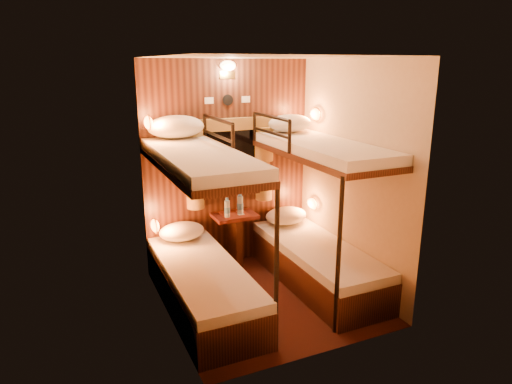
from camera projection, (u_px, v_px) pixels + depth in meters
name	position (u px, v px, depth m)	size (l,w,h in m)	color
floor	(266.00, 297.00, 4.74)	(2.10, 2.10, 0.00)	#39170F
ceiling	(267.00, 57.00, 4.09)	(2.10, 2.10, 0.00)	silver
wall_back	(228.00, 165.00, 5.34)	(2.40, 2.40, 0.00)	#C6B293
wall_front	(325.00, 218.00, 3.49)	(2.40, 2.40, 0.00)	#C6B293
wall_left	(164.00, 198.00, 4.02)	(2.40, 2.40, 0.00)	#C6B293
wall_right	(352.00, 176.00, 4.81)	(2.40, 2.40, 0.00)	#C6B293
back_panel	(228.00, 165.00, 5.32)	(2.00, 0.03, 2.40)	black
bunk_left	(202.00, 255.00, 4.39)	(0.72, 1.90, 1.82)	black
bunk_right	(317.00, 236.00, 4.90)	(0.72, 1.90, 1.82)	black
window	(229.00, 167.00, 5.30)	(1.00, 0.12, 0.79)	black
curtains	(230.00, 161.00, 5.25)	(1.10, 0.22, 1.00)	olive
back_fixtures	(228.00, 73.00, 5.01)	(0.54, 0.09, 0.48)	black
reading_lamps	(239.00, 167.00, 5.02)	(2.00, 0.20, 1.25)	orange
table	(235.00, 233.00, 5.37)	(0.50, 0.34, 0.66)	#551B13
bottle_left	(227.00, 209.00, 5.18)	(0.07, 0.07, 0.23)	#99BFE5
bottle_right	(240.00, 205.00, 5.29)	(0.07, 0.07, 0.25)	#99BFE5
sachet_a	(241.00, 214.00, 5.30)	(0.08, 0.06, 0.01)	silver
sachet_b	(240.00, 211.00, 5.41)	(0.08, 0.06, 0.01)	silver
pillow_lower_left	(182.00, 231.00, 5.04)	(0.50, 0.36, 0.20)	silver
pillow_lower_right	(286.00, 216.00, 5.54)	(0.52, 0.37, 0.21)	silver
pillow_upper_left	(176.00, 127.00, 4.76)	(0.60, 0.43, 0.24)	silver
pillow_upper_right	(290.00, 123.00, 5.20)	(0.51, 0.37, 0.20)	silver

